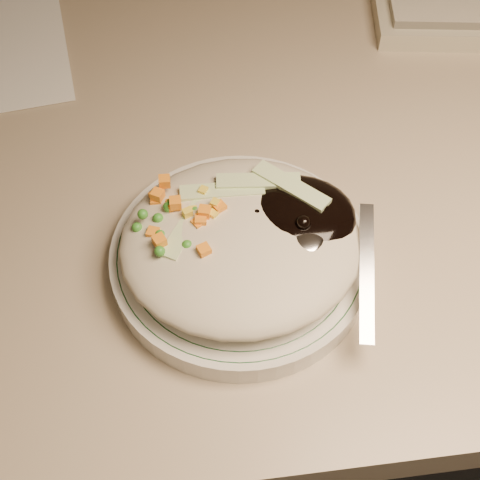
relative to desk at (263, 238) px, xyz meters
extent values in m
cube|color=tan|center=(0.00, 0.00, 0.18)|extent=(1.40, 0.70, 0.04)
cylinder|color=silver|center=(-0.05, -0.17, 0.21)|extent=(0.21, 0.21, 0.02)
torus|color=#144723|center=(-0.05, -0.17, 0.22)|extent=(0.20, 0.20, 0.00)
torus|color=#144723|center=(-0.05, -0.17, 0.22)|extent=(0.18, 0.18, 0.00)
ellipsoid|color=#B1A890|center=(-0.05, -0.18, 0.24)|extent=(0.19, 0.18, 0.04)
ellipsoid|color=black|center=(-0.01, -0.16, 0.25)|extent=(0.10, 0.09, 0.03)
ellipsoid|color=orange|center=(-0.10, -0.16, 0.24)|extent=(0.08, 0.08, 0.02)
sphere|color=black|center=(-0.04, -0.16, 0.25)|extent=(0.01, 0.01, 0.01)
sphere|color=black|center=(-0.01, -0.16, 0.25)|extent=(0.01, 0.01, 0.01)
sphere|color=black|center=(0.02, -0.16, 0.26)|extent=(0.01, 0.01, 0.01)
sphere|color=black|center=(0.01, -0.15, 0.25)|extent=(0.01, 0.01, 0.01)
sphere|color=black|center=(0.00, -0.18, 0.26)|extent=(0.01, 0.01, 0.01)
sphere|color=black|center=(-0.01, -0.16, 0.25)|extent=(0.01, 0.01, 0.01)
sphere|color=black|center=(0.00, -0.15, 0.25)|extent=(0.01, 0.01, 0.01)
cube|color=orange|center=(-0.10, -0.15, 0.26)|extent=(0.01, 0.01, 0.01)
cube|color=orange|center=(-0.08, -0.17, 0.25)|extent=(0.01, 0.01, 0.01)
cube|color=orange|center=(-0.11, -0.14, 0.26)|extent=(0.01, 0.01, 0.01)
cube|color=orange|center=(-0.08, -0.16, 0.26)|extent=(0.01, 0.01, 0.01)
cube|color=orange|center=(-0.08, -0.17, 0.26)|extent=(0.01, 0.01, 0.01)
cube|color=orange|center=(-0.11, -0.13, 0.25)|extent=(0.01, 0.01, 0.01)
cube|color=orange|center=(-0.10, -0.15, 0.26)|extent=(0.01, 0.01, 0.01)
cube|color=orange|center=(-0.08, -0.17, 0.26)|extent=(0.01, 0.01, 0.01)
cube|color=orange|center=(-0.07, -0.16, 0.26)|extent=(0.01, 0.01, 0.01)
cube|color=orange|center=(-0.11, -0.13, 0.26)|extent=(0.01, 0.01, 0.01)
cube|color=orange|center=(-0.11, -0.18, 0.26)|extent=(0.01, 0.01, 0.01)
cube|color=orange|center=(-0.08, -0.20, 0.26)|extent=(0.01, 0.01, 0.01)
cube|color=orange|center=(-0.12, -0.17, 0.25)|extent=(0.01, 0.01, 0.01)
cube|color=orange|center=(-0.11, -0.14, 0.25)|extent=(0.01, 0.01, 0.01)
sphere|color=#388C28|center=(-0.08, -0.16, 0.25)|extent=(0.01, 0.01, 0.01)
sphere|color=#388C28|center=(-0.11, -0.19, 0.26)|extent=(0.01, 0.01, 0.01)
sphere|color=#388C28|center=(-0.11, -0.16, 0.26)|extent=(0.01, 0.01, 0.01)
sphere|color=#388C28|center=(-0.12, -0.16, 0.26)|extent=(0.01, 0.01, 0.01)
sphere|color=#388C28|center=(-0.08, -0.15, 0.25)|extent=(0.01, 0.01, 0.01)
sphere|color=#388C28|center=(-0.08, -0.18, 0.25)|extent=(0.01, 0.01, 0.01)
sphere|color=#388C28|center=(-0.10, -0.16, 0.25)|extent=(0.01, 0.01, 0.01)
sphere|color=#388C28|center=(-0.10, -0.18, 0.25)|extent=(0.01, 0.01, 0.01)
sphere|color=#388C28|center=(-0.13, -0.16, 0.25)|extent=(0.01, 0.01, 0.01)
sphere|color=#388C28|center=(-0.10, -0.15, 0.26)|extent=(0.01, 0.01, 0.01)
sphere|color=#388C28|center=(-0.10, -0.15, 0.26)|extent=(0.01, 0.01, 0.01)
sphere|color=#388C28|center=(-0.11, -0.17, 0.25)|extent=(0.01, 0.01, 0.01)
sphere|color=#388C28|center=(-0.09, -0.19, 0.26)|extent=(0.01, 0.01, 0.01)
sphere|color=#388C28|center=(-0.06, -0.14, 0.25)|extent=(0.01, 0.01, 0.01)
cube|color=yellow|center=(-0.09, -0.15, 0.25)|extent=(0.01, 0.01, 0.01)
cube|color=yellow|center=(-0.07, -0.16, 0.26)|extent=(0.01, 0.01, 0.01)
cube|color=yellow|center=(-0.10, -0.15, 0.25)|extent=(0.01, 0.01, 0.01)
cube|color=yellow|center=(-0.09, -0.16, 0.26)|extent=(0.01, 0.01, 0.01)
cube|color=yellow|center=(-0.10, -0.16, 0.25)|extent=(0.01, 0.01, 0.01)
cube|color=yellow|center=(-0.07, -0.15, 0.26)|extent=(0.01, 0.01, 0.01)
cube|color=yellow|center=(-0.08, -0.14, 0.26)|extent=(0.01, 0.01, 0.01)
cube|color=yellow|center=(-0.09, -0.17, 0.25)|extent=(0.01, 0.01, 0.01)
cube|color=#B2D18C|center=(-0.06, -0.14, 0.26)|extent=(0.07, 0.02, 0.00)
cube|color=#B2D18C|center=(-0.03, -0.13, 0.26)|extent=(0.07, 0.02, 0.00)
cube|color=#B2D18C|center=(-0.09, -0.17, 0.26)|extent=(0.05, 0.07, 0.00)
cube|color=#B2D18C|center=(-0.01, -0.14, 0.26)|extent=(0.06, 0.06, 0.00)
ellipsoid|color=silver|center=(0.00, -0.18, 0.25)|extent=(0.04, 0.05, 0.01)
cube|color=silver|center=(0.04, -0.22, 0.24)|extent=(0.03, 0.11, 0.03)
camera|label=1|loc=(-0.09, -0.49, 0.66)|focal=50.00mm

